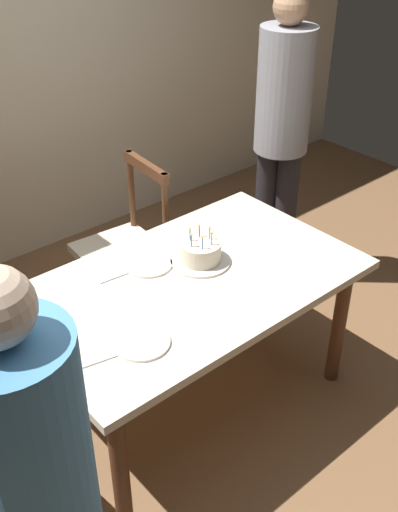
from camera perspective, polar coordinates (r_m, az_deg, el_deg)
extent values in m
plane|color=brown|center=(3.21, -0.70, -13.12)|extent=(6.40, 6.40, 0.00)
cube|color=beige|center=(2.73, -0.80, -2.49)|extent=(1.53, 0.93, 0.04)
cylinder|color=#56331E|center=(2.49, -7.38, -19.16)|extent=(0.07, 0.07, 0.71)
cylinder|color=#56331E|center=(3.16, 12.92, -6.28)|extent=(0.07, 0.07, 0.71)
cylinder|color=#56331E|center=(2.95, -15.54, -10.10)|extent=(0.07, 0.07, 0.71)
cylinder|color=#56331E|center=(3.53, 3.68, -0.73)|extent=(0.07, 0.07, 0.71)
cylinder|color=silver|center=(2.82, 0.15, -0.44)|extent=(0.28, 0.28, 0.01)
cylinder|color=beige|center=(2.80, 0.15, 0.45)|extent=(0.19, 0.19, 0.09)
cylinder|color=#D872CC|center=(2.79, 1.00, 2.08)|extent=(0.01, 0.01, 0.05)
sphere|color=#FFC64C|center=(2.77, 1.01, 2.67)|extent=(0.01, 0.01, 0.01)
cylinder|color=#E54C4C|center=(2.80, 0.03, 2.29)|extent=(0.01, 0.01, 0.05)
sphere|color=#FFC64C|center=(2.78, 0.03, 2.88)|extent=(0.01, 0.01, 0.01)
cylinder|color=#4C7FE5|center=(2.78, -0.84, 1.96)|extent=(0.01, 0.01, 0.05)
sphere|color=#FFC64C|center=(2.76, -0.85, 2.55)|extent=(0.01, 0.01, 0.01)
cylinder|color=#4C7FE5|center=(2.73, -0.71, 1.38)|extent=(0.01, 0.01, 0.05)
sphere|color=#FFC64C|center=(2.71, -0.71, 1.98)|extent=(0.01, 0.01, 0.01)
cylinder|color=#4C7FE5|center=(2.71, 0.31, 1.17)|extent=(0.01, 0.01, 0.05)
sphere|color=#FFC64C|center=(2.70, 0.32, 1.77)|extent=(0.01, 0.01, 0.01)
cylinder|color=#D872CC|center=(2.74, 1.19, 1.56)|extent=(0.01, 0.01, 0.05)
sphere|color=#FFC64C|center=(2.73, 1.19, 2.16)|extent=(0.01, 0.01, 0.01)
cylinder|color=white|center=(2.38, -5.34, -8.02)|extent=(0.22, 0.22, 0.01)
cylinder|color=white|center=(2.81, -4.73, -0.76)|extent=(0.22, 0.22, 0.01)
cube|color=silver|center=(2.33, -8.82, -9.48)|extent=(0.18, 0.05, 0.01)
cube|color=silver|center=(2.75, -7.60, -1.88)|extent=(0.18, 0.04, 0.01)
cube|color=beige|center=(3.48, -7.39, 0.36)|extent=(0.48, 0.48, 0.05)
cylinder|color=#56331E|center=(3.68, -10.74, -2.44)|extent=(0.04, 0.04, 0.42)
cylinder|color=#56331E|center=(3.43, -8.17, -5.14)|extent=(0.04, 0.04, 0.42)
cylinder|color=#56331E|center=(3.80, -6.19, -0.72)|extent=(0.04, 0.04, 0.42)
cylinder|color=#56331E|center=(3.56, -3.39, -3.19)|extent=(0.04, 0.04, 0.42)
cylinder|color=#56331E|center=(3.57, -6.32, 6.02)|extent=(0.04, 0.04, 0.50)
cylinder|color=#56331E|center=(3.30, -3.13, 3.75)|extent=(0.04, 0.04, 0.50)
cube|color=#56331E|center=(3.34, -4.96, 8.26)|extent=(0.07, 0.40, 0.06)
cylinder|color=#56331E|center=(2.66, -13.69, -20.57)|extent=(0.04, 0.04, 0.42)
cylinder|color=#56331E|center=(2.86, -17.76, -16.38)|extent=(0.04, 0.04, 0.42)
cylinder|color=#4C8CC6|center=(1.60, -15.91, -16.64)|extent=(0.32, 0.32, 0.66)
cylinder|color=#262328|center=(3.95, 6.22, 4.31)|extent=(0.14, 0.14, 0.85)
cylinder|color=#262328|center=(3.92, 8.03, 3.93)|extent=(0.14, 0.14, 0.85)
cylinder|color=gray|center=(3.62, 7.99, 14.99)|extent=(0.32, 0.32, 0.71)
sphere|color=tan|center=(3.51, 8.59, 22.02)|extent=(0.20, 0.20, 0.20)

